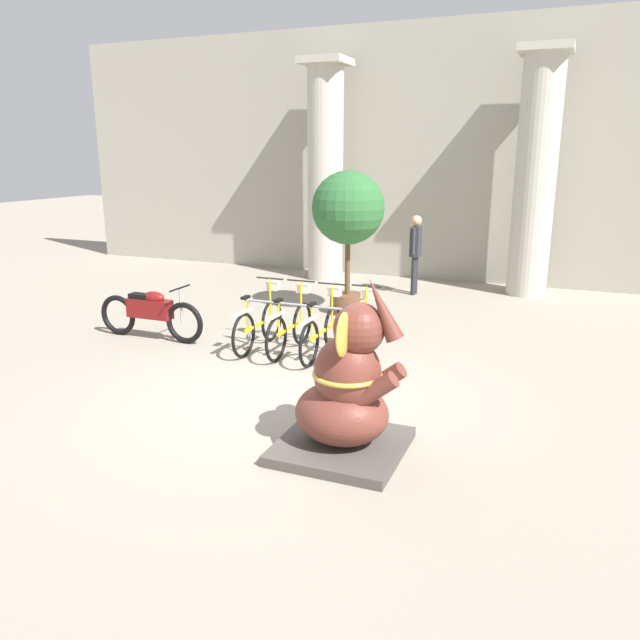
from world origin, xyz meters
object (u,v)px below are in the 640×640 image
bicycle_2 (322,330)px  elephant_statue (347,394)px  bicycle_1 (291,326)px  motorcycle (150,312)px  potted_tree (348,214)px  person_pedestrian (416,247)px  bicycle_0 (259,323)px  bicycle_3 (357,334)px

bicycle_2 → elephant_statue: bearing=-63.5°
bicycle_1 → motorcycle: 2.49m
bicycle_2 → motorcycle: (-3.03, -0.21, 0.04)m
motorcycle → bicycle_2: bearing=4.1°
elephant_statue → potted_tree: potted_tree is taller
elephant_statue → motorcycle: elephant_statue is taller
person_pedestrian → potted_tree: size_ratio=0.64×
bicycle_2 → potted_tree: (-0.57, 2.71, 1.51)m
bicycle_0 → bicycle_3: (1.65, 0.02, 0.00)m
bicycle_2 → elephant_statue: 3.19m
person_pedestrian → bicycle_0: bearing=-105.6°
potted_tree → bicycle_0: bearing=-101.2°
bicycle_2 → potted_tree: 3.16m
bicycle_2 → elephant_statue: elephant_statue is taller
bicycle_0 → elephant_statue: elephant_statue is taller
bicycle_3 → potted_tree: size_ratio=0.61×
motorcycle → potted_tree: size_ratio=0.75×
bicycle_0 → potted_tree: potted_tree is taller
bicycle_3 → elephant_statue: (0.87, -2.90, 0.24)m
potted_tree → elephant_statue: bearing=-70.3°
bicycle_1 → person_pedestrian: bearing=80.6°
elephant_statue → potted_tree: bearing=109.7°
person_pedestrian → potted_tree: bearing=-110.9°
motorcycle → elephant_statue: bearing=-30.6°
bicycle_2 → bicycle_3: 0.55m
bicycle_0 → bicycle_1: 0.55m
bicycle_0 → elephant_statue: size_ratio=0.87×
bicycle_2 → person_pedestrian: bearing=87.1°
bicycle_1 → elephant_statue: 3.50m
bicycle_2 → person_pedestrian: 4.89m
elephant_statue → person_pedestrian: (-1.18, 7.69, 0.39)m
bicycle_3 → elephant_statue: bearing=-73.3°
bicycle_0 → bicycle_2: bearing=-1.3°
bicycle_3 → potted_tree: 3.27m
bicycle_1 → potted_tree: (-0.02, 2.68, 1.51)m
bicycle_2 → elephant_statue: size_ratio=0.87×
bicycle_0 → potted_tree: (0.53, 2.69, 1.51)m
elephant_statue → person_pedestrian: bearing=98.7°
person_pedestrian → bicycle_1: bearing=-99.4°
bicycle_0 → potted_tree: 3.13m
bicycle_3 → person_pedestrian: bearing=93.7°
elephant_statue → motorcycle: (-4.45, 2.64, -0.19)m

